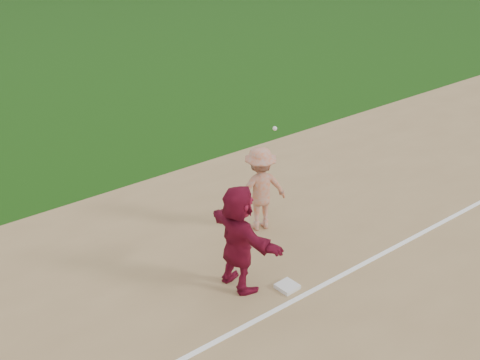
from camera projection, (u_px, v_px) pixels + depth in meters
ground at (289, 268)px, 11.42m from camera, size 160.00×160.00×0.00m
foul_line at (319, 287)px, 10.84m from camera, size 60.00×0.10×0.01m
first_base at (287, 286)px, 10.80m from camera, size 0.36×0.36×0.08m
base_runner at (239, 238)px, 10.46m from camera, size 0.63×1.87×2.00m
first_base_play at (260, 189)px, 12.38m from camera, size 1.32×1.33×2.59m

